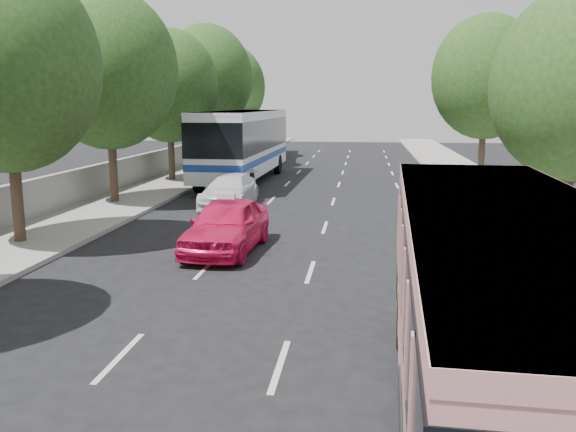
% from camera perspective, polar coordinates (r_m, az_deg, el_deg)
% --- Properties ---
extents(ground, '(120.00, 120.00, 0.00)m').
position_cam_1_polar(ground, '(12.86, -4.02, -9.92)').
color(ground, black).
rests_on(ground, ground).
extents(sidewalk_left, '(4.00, 90.00, 0.15)m').
position_cam_1_polar(sidewalk_left, '(33.91, -11.64, 2.84)').
color(sidewalk_left, '#9E998E').
rests_on(sidewalk_left, ground).
extents(sidewalk_right, '(4.00, 90.00, 0.12)m').
position_cam_1_polar(sidewalk_right, '(32.70, 17.88, 2.24)').
color(sidewalk_right, '#9E998E').
rests_on(sidewalk_right, ground).
extents(low_wall, '(0.30, 90.00, 1.50)m').
position_cam_1_polar(low_wall, '(34.43, -14.54, 4.22)').
color(low_wall, '#9E998E').
rests_on(low_wall, sidewalk_left).
extents(tree_left_b, '(5.70, 5.70, 8.88)m').
position_cam_1_polar(tree_left_b, '(20.82, -24.82, 13.25)').
color(tree_left_b, '#38281E').
rests_on(tree_left_b, ground).
extents(tree_left_c, '(6.00, 6.00, 9.35)m').
position_cam_1_polar(tree_left_c, '(28.05, -16.42, 13.47)').
color(tree_left_c, '#38281E').
rests_on(tree_left_c, ground).
extents(tree_left_d, '(5.52, 5.52, 8.60)m').
position_cam_1_polar(tree_left_d, '(35.49, -11.00, 12.20)').
color(tree_left_d, '#38281E').
rests_on(tree_left_d, ground).
extents(tree_left_e, '(6.30, 6.30, 9.82)m').
position_cam_1_polar(tree_left_e, '(43.17, -7.54, 13.03)').
color(tree_left_e, '#38281E').
rests_on(tree_left_e, ground).
extents(tree_left_f, '(5.88, 5.88, 9.16)m').
position_cam_1_polar(tree_left_f, '(50.98, -5.44, 12.19)').
color(tree_left_f, '#38281E').
rests_on(tree_left_f, ground).
extents(tree_right_far, '(6.00, 6.00, 9.35)m').
position_cam_1_polar(tree_right_far, '(36.41, 18.19, 12.60)').
color(tree_right_far, '#38281E').
rests_on(tree_right_far, ground).
extents(pink_bus, '(3.00, 10.25, 3.24)m').
position_cam_1_polar(pink_bus, '(8.39, 19.45, -7.23)').
color(pink_bus, '#D68A8C').
rests_on(pink_bus, ground).
extents(pink_taxi, '(2.20, 4.89, 1.63)m').
position_cam_1_polar(pink_taxi, '(18.67, -5.77, -0.86)').
color(pink_taxi, '#E01350').
rests_on(pink_taxi, ground).
extents(white_pickup, '(2.05, 4.83, 1.39)m').
position_cam_1_polar(white_pickup, '(26.92, -5.50, 2.39)').
color(white_pickup, silver).
rests_on(white_pickup, ground).
extents(tour_coach_front, '(3.19, 13.55, 4.04)m').
position_cam_1_polar(tour_coach_front, '(35.15, -4.18, 7.15)').
color(tour_coach_front, white).
rests_on(tour_coach_front, ground).
extents(tour_coach_rear, '(3.72, 12.40, 3.65)m').
position_cam_1_polar(tour_coach_rear, '(51.55, -2.58, 7.98)').
color(tour_coach_rear, silver).
rests_on(tour_coach_rear, ground).
extents(taxi_roof_sign, '(0.56, 0.21, 0.18)m').
position_cam_1_polar(taxi_roof_sign, '(18.52, -5.82, 1.88)').
color(taxi_roof_sign, silver).
rests_on(taxi_roof_sign, pink_taxi).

